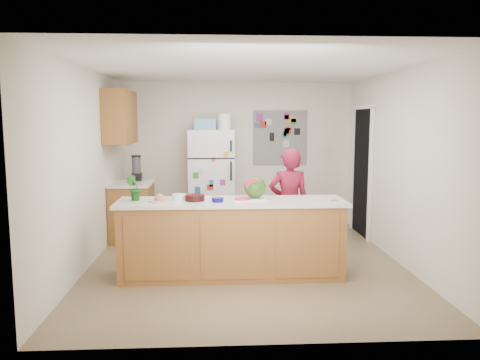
{
  "coord_description": "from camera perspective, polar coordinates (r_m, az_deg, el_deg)",
  "views": [
    {
      "loc": [
        -0.39,
        -5.91,
        1.86
      ],
      "look_at": [
        -0.06,
        0.2,
        1.07
      ],
      "focal_mm": 35.0,
      "sensor_mm": 36.0,
      "label": 1
    }
  ],
  "objects": [
    {
      "name": "fridge_top_bin",
      "position": [
        7.8,
        -4.28,
        6.81
      ],
      "size": [
        0.35,
        0.28,
        0.18
      ],
      "primitive_type": "cube",
      "color": "#5999B2",
      "rests_on": "refrigerator"
    },
    {
      "name": "person",
      "position": [
        6.27,
        5.99,
        -2.93
      ],
      "size": [
        0.55,
        0.37,
        1.49
      ],
      "primitive_type": "imported",
      "rotation": [
        0.0,
        0.0,
        3.16
      ],
      "color": "maroon",
      "rests_on": "floor"
    },
    {
      "name": "watermelon_slice",
      "position": [
        5.49,
        0.23,
        -2.26
      ],
      "size": [
        0.17,
        0.17,
        0.02
      ],
      "primitive_type": "cylinder",
      "color": "red",
      "rests_on": "cutting_board"
    },
    {
      "name": "wall_left",
      "position": [
        6.16,
        -18.3,
        1.29
      ],
      "size": [
        0.02,
        4.5,
        2.5
      ],
      "primitive_type": "cube",
      "color": "beige",
      "rests_on": "ground"
    },
    {
      "name": "paper_towel",
      "position": [
        5.5,
        2.27,
        -2.39
      ],
      "size": [
        0.19,
        0.18,
        0.02
      ],
      "primitive_type": "cube",
      "rotation": [
        0.0,
        0.0,
        -0.17
      ],
      "color": "white",
      "rests_on": "peninsula_top"
    },
    {
      "name": "peninsula_base",
      "position": [
        5.6,
        -1.02,
        -7.34
      ],
      "size": [
        2.6,
        0.62,
        0.88
      ],
      "primitive_type": "cube",
      "color": "brown",
      "rests_on": "floor"
    },
    {
      "name": "cutting_board",
      "position": [
        5.55,
        1.23,
        -2.34
      ],
      "size": [
        0.43,
        0.34,
        0.01
      ],
      "primitive_type": "cube",
      "rotation": [
        0.0,
        0.0,
        0.1
      ],
      "color": "white",
      "rests_on": "peninsula_top"
    },
    {
      "name": "plate",
      "position": [
        5.51,
        -9.77,
        -2.49
      ],
      "size": [
        0.28,
        0.28,
        0.02
      ],
      "primitive_type": "cylinder",
      "rotation": [
        0.0,
        0.0,
        -0.07
      ],
      "color": "beige",
      "rests_on": "peninsula_top"
    },
    {
      "name": "side_counter_base",
      "position": [
        7.52,
        -13.0,
        -3.82
      ],
      "size": [
        0.6,
        0.8,
        0.86
      ],
      "primitive_type": "cube",
      "color": "brown",
      "rests_on": "floor"
    },
    {
      "name": "watermelon",
      "position": [
        5.55,
        1.84,
        -0.91
      ],
      "size": [
        0.26,
        0.26,
        0.26
      ],
      "primitive_type": "sphere",
      "color": "#204E10",
      "rests_on": "cutting_board"
    },
    {
      "name": "blender_appliance",
      "position": [
        7.61,
        -12.51,
        1.36
      ],
      "size": [
        0.14,
        0.14,
        0.38
      ],
      "primitive_type": "cylinder",
      "color": "black",
      "rests_on": "side_counter_top"
    },
    {
      "name": "doorway",
      "position": [
        7.78,
        14.72,
        0.91
      ],
      "size": [
        0.03,
        0.85,
        2.04
      ],
      "primitive_type": "cube",
      "color": "black",
      "rests_on": "ground"
    },
    {
      "name": "wall_right",
      "position": [
        6.41,
        18.94,
        1.49
      ],
      "size": [
        0.02,
        4.5,
        2.5
      ],
      "primitive_type": "cube",
      "color": "beige",
      "rests_on": "ground"
    },
    {
      "name": "ceiling",
      "position": [
        5.96,
        0.73,
        13.61
      ],
      "size": [
        4.0,
        4.5,
        0.02
      ],
      "primitive_type": "cube",
      "color": "white",
      "rests_on": "wall_back"
    },
    {
      "name": "white_bowl",
      "position": [
        5.61,
        -7.38,
        -2.05
      ],
      "size": [
        0.18,
        0.18,
        0.06
      ],
      "primitive_type": "cylinder",
      "rotation": [
        0.0,
        0.0,
        0.01
      ],
      "color": "white",
      "rests_on": "peninsula_top"
    },
    {
      "name": "keys",
      "position": [
        5.57,
        11.45,
        -2.45
      ],
      "size": [
        0.09,
        0.05,
        0.01
      ],
      "primitive_type": "cube",
      "rotation": [
        0.0,
        0.0,
        0.18
      ],
      "color": "gray",
      "rests_on": "peninsula_top"
    },
    {
      "name": "peninsula_top",
      "position": [
        5.5,
        -1.03,
        -2.7
      ],
      "size": [
        2.68,
        0.7,
        0.04
      ],
      "primitive_type": "cube",
      "color": "silver",
      "rests_on": "peninsula_base"
    },
    {
      "name": "upper_cabinets",
      "position": [
        7.35,
        -14.41,
        7.43
      ],
      "size": [
        0.35,
        1.0,
        0.8
      ],
      "primitive_type": "cube",
      "color": "brown",
      "rests_on": "wall_left"
    },
    {
      "name": "floor",
      "position": [
        6.21,
        0.69,
        -10.16
      ],
      "size": [
        4.0,
        4.5,
        0.02
      ],
      "primitive_type": "cube",
      "color": "brown",
      "rests_on": "ground"
    },
    {
      "name": "refrigerator",
      "position": [
        7.86,
        -3.48,
        -0.05
      ],
      "size": [
        0.75,
        0.7,
        1.7
      ],
      "primitive_type": "cube",
      "color": "silver",
      "rests_on": "floor"
    },
    {
      "name": "potted_plant",
      "position": [
        5.6,
        -12.84,
        -0.91
      ],
      "size": [
        0.19,
        0.17,
        0.31
      ],
      "primitive_type": "imported",
      "rotation": [
        0.0,
        0.0,
        3.34
      ],
      "color": "#114514",
      "rests_on": "peninsula_top"
    },
    {
      "name": "photo_collage",
      "position": [
        8.24,
        4.9,
        5.16
      ],
      "size": [
        0.95,
        0.01,
        0.95
      ],
      "primitive_type": "cube",
      "color": "slate",
      "rests_on": "wall_back"
    },
    {
      "name": "wall_back",
      "position": [
        8.21,
        -0.34,
        3.08
      ],
      "size": [
        4.0,
        0.02,
        2.5
      ],
      "primitive_type": "cube",
      "color": "beige",
      "rests_on": "ground"
    },
    {
      "name": "cherry_bowl",
      "position": [
        5.49,
        -5.52,
        -2.17
      ],
      "size": [
        0.27,
        0.27,
        0.07
      ],
      "primitive_type": "cylinder",
      "rotation": [
        0.0,
        0.0,
        -0.21
      ],
      "color": "black",
      "rests_on": "peninsula_top"
    },
    {
      "name": "side_counter_top",
      "position": [
        7.44,
        -13.1,
        -0.41
      ],
      "size": [
        0.64,
        0.84,
        0.04
      ],
      "primitive_type": "cube",
      "color": "silver",
      "rests_on": "side_counter_base"
    },
    {
      "name": "cobalt_bowl",
      "position": [
        5.39,
        -2.74,
        -2.42
      ],
      "size": [
        0.15,
        0.15,
        0.05
      ],
      "primitive_type": "cylinder",
      "rotation": [
        0.0,
        0.0,
        0.14
      ],
      "color": "#07055E",
      "rests_on": "peninsula_top"
    }
  ]
}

